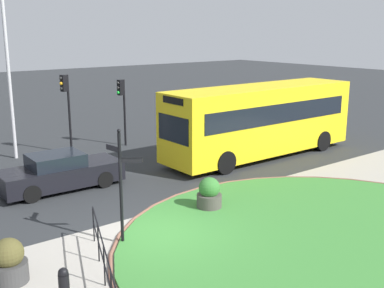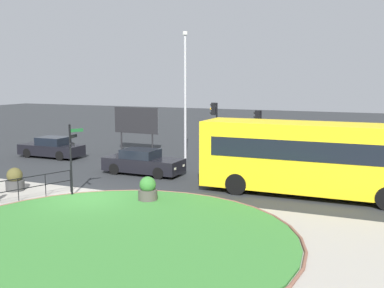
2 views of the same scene
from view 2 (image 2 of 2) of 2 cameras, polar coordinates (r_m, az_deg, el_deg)
ground at (r=21.07m, az=-12.72°, el=-6.77°), size 120.00×120.00×0.00m
sidewalk_paving at (r=19.42m, az=-16.54°, el=-8.18°), size 32.00×7.63×0.02m
grass_island at (r=15.96m, az=-10.32°, el=-11.42°), size 12.72×12.72×0.10m
grass_kerb_ring at (r=15.96m, az=-10.32°, el=-11.40°), size 13.03×13.03×0.11m
signpost_directional at (r=21.42m, az=-14.76°, el=-1.26°), size 0.61×0.97×3.34m
railing_grass_edge at (r=21.31m, az=-20.84°, el=-5.02°), size 1.85×4.82×1.07m
bus_yellow at (r=21.58m, az=14.77°, el=-1.60°), size 10.18×2.65×3.36m
car_far_lane at (r=25.96m, az=-6.14°, el=-2.32°), size 4.59×1.87×1.41m
car_trailing at (r=32.69m, az=-17.08°, el=-0.47°), size 4.48×1.77×1.41m
traffic_light_near at (r=27.98m, az=8.24°, el=2.30°), size 0.49×0.30×3.45m
traffic_light_far at (r=29.04m, az=2.82°, el=3.13°), size 0.48×0.31×3.84m
lamppost_tall at (r=30.51m, az=-0.85°, el=6.54°), size 0.32×0.32×8.39m
billboard_left at (r=33.97m, az=-6.96°, el=2.82°), size 3.67×0.25×3.25m
planter_near_signpost at (r=23.61m, az=-21.19°, el=-4.24°), size 0.87×0.87×1.13m
planter_kerbside at (r=20.17m, az=-5.53°, el=-5.77°), size 0.84×0.84×1.13m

